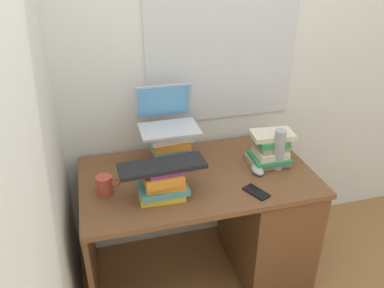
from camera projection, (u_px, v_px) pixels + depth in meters
ground_plane at (197, 271)px, 2.45m from camera, size 6.00×6.00×0.00m
wall_back at (179, 51)px, 2.18m from camera, size 6.00×0.06×2.60m
wall_left at (36, 86)px, 1.67m from camera, size 0.05×6.00×2.60m
desk at (249, 216)px, 2.32m from camera, size 1.26×0.72×0.72m
book_stack_tall at (170, 147)px, 2.15m from camera, size 0.24×0.18×0.22m
book_stack_keyboard_riser at (163, 183)px, 1.91m from camera, size 0.24×0.19×0.16m
book_stack_side at (270, 149)px, 2.18m from camera, size 0.25×0.19×0.19m
laptop at (167, 117)px, 2.12m from camera, size 0.32×0.27×0.22m
keyboard at (162, 166)px, 1.86m from camera, size 0.43×0.16×0.02m
computer_mouse at (257, 170)px, 2.12m from camera, size 0.06×0.10×0.04m
mug at (105, 185)px, 1.94m from camera, size 0.12×0.08×0.10m
water_bottle at (279, 150)px, 2.12m from camera, size 0.06×0.06×0.23m
cell_phone at (256, 192)px, 1.96m from camera, size 0.12×0.15×0.01m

